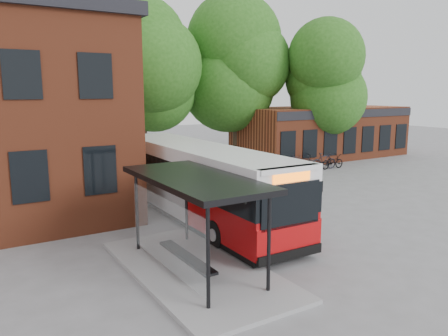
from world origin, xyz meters
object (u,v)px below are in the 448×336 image
bicycle_3 (294,164)px  bicycle_6 (332,162)px  bicycle_7 (324,161)px  city_bus (198,183)px  bus_shelter (195,224)px  bicycle_0 (268,168)px  bicycle_5 (295,161)px  bicycle_4 (303,162)px  bicycle_1 (285,165)px  bicycle_2 (278,163)px

bicycle_3 → bicycle_6: bearing=-122.5°
bicycle_3 → bicycle_7: (2.52, -0.14, 0.03)m
city_bus → bicycle_7: city_bus is taller
bus_shelter → city_bus: 5.45m
bicycle_0 → bicycle_5: 3.47m
bicycle_4 → bicycle_7: size_ratio=1.02×
bicycle_1 → bicycle_2: bearing=-9.4°
bicycle_0 → bicycle_2: bearing=-44.4°
city_bus → bicycle_5: (11.53, 7.23, -1.06)m
bicycle_0 → bicycle_2: (1.51, 0.93, 0.04)m
bicycle_0 → bicycle_5: (3.26, 1.19, 0.01)m
bicycle_3 → bicycle_5: bearing=-67.5°
bicycle_2 → bicycle_7: size_ratio=1.03×
city_bus → bicycle_2: (9.78, 6.97, -1.04)m
bicycle_4 → bicycle_1: bearing=127.8°
city_bus → bicycle_1: 11.34m
city_bus → bicycle_2: size_ratio=6.38×
bicycle_5 → bicycle_6: bicycle_6 is taller
bicycle_4 → bicycle_5: size_ratio=1.19×
bicycle_0 → bicycle_4: size_ratio=0.94×
bicycle_0 → bicycle_7: bicycle_7 is taller
bus_shelter → bicycle_7: bearing=34.3°
bus_shelter → bicycle_2: bus_shelter is taller
bicycle_0 → bicycle_7: size_ratio=0.95×
bus_shelter → bicycle_5: 18.60m
bicycle_0 → bicycle_2: bicycle_2 is taller
bicycle_0 → bicycle_6: bicycle_6 is taller
bicycle_1 → bicycle_7: size_ratio=0.96×
bicycle_0 → bicycle_2: 1.77m
bus_shelter → bicycle_3: size_ratio=4.04×
city_bus → bicycle_1: bearing=32.5°
bicycle_4 → bicycle_6: 2.04m
bicycle_3 → bicycle_6: 3.07m
city_bus → bicycle_6: (13.45, 5.60, -1.04)m
city_bus → bicycle_5: city_bus is taller
bus_shelter → bicycle_7: 18.88m
bicycle_1 → bicycle_7: 3.34m
bicycle_5 → bicycle_7: (1.39, -1.36, 0.08)m
bus_shelter → bicycle_4: bearing=38.4°
city_bus → bicycle_3: (10.41, 6.01, -1.01)m
bicycle_1 → bicycle_4: 2.21m
bus_shelter → city_bus: bearing=60.9°
bicycle_1 → bicycle_2: bicycle_1 is taller
bicycle_4 → bicycle_6: size_ratio=0.99×
city_bus → bicycle_6: bearing=23.3°
bicycle_7 → bicycle_0: bearing=100.7°
city_bus → bicycle_1: size_ratio=6.81×
bicycle_1 → bicycle_6: 3.88m
bicycle_4 → bicycle_7: (1.23, -0.77, 0.06)m
city_bus → bicycle_3: city_bus is taller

